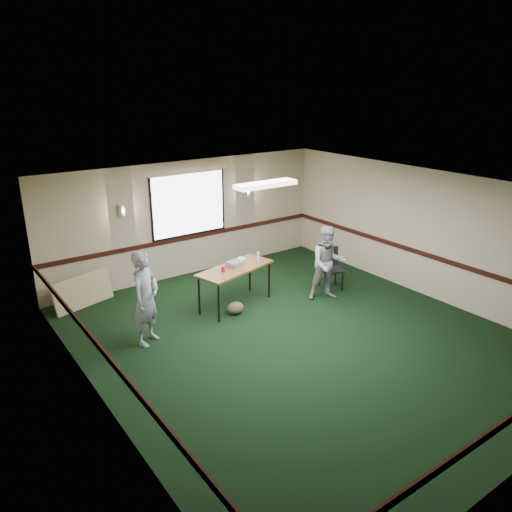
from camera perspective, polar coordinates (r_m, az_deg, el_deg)
ground at (r=9.14m, az=4.80°, el=-9.34°), size 8.00×8.00×0.00m
room_shell at (r=10.12m, az=-2.71°, el=3.29°), size 8.00×8.02×8.00m
folding_table at (r=10.07m, az=-2.40°, el=-1.64°), size 1.79×1.07×0.84m
projector at (r=10.10m, az=-2.45°, el=-0.89°), size 0.36×0.32×0.10m
game_console at (r=10.43m, az=-1.72°, el=-0.37°), size 0.23×0.22×0.05m
red_cup at (r=9.81m, az=-3.77°, el=-1.49°), size 0.08×0.08×0.11m
water_bottle at (r=10.37m, az=0.25°, el=-0.06°), size 0.06×0.06×0.19m
duffel_bag at (r=9.96m, az=-2.37°, el=-5.96°), size 0.39×0.31×0.25m
cable_coil at (r=10.26m, az=-2.36°, el=-5.87°), size 0.32×0.32×0.01m
folded_table at (r=10.79m, az=-19.17°, el=-3.81°), size 1.30×0.55×0.67m
conference_chair at (r=11.16m, az=8.47°, el=-0.99°), size 0.58×0.59×0.91m
person_left at (r=8.82m, az=-12.50°, el=-4.71°), size 0.74×0.69×1.70m
person_right at (r=10.49m, az=8.22°, el=-0.81°), size 0.96×0.88×1.59m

